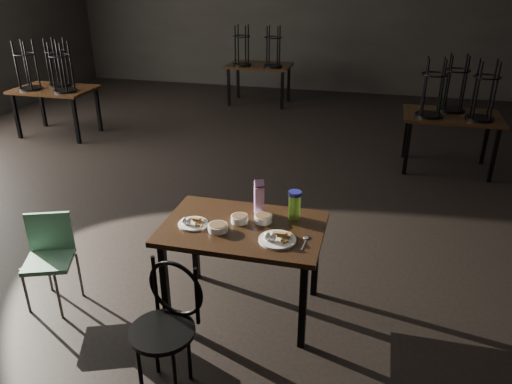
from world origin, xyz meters
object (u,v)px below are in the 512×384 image
(main_table, at_px, (243,235))
(juice_carton, at_px, (259,198))
(bentwood_chair, at_px, (168,318))
(school_chair, at_px, (50,252))
(water_bottle, at_px, (295,205))

(main_table, distance_m, juice_carton, 0.32)
(bentwood_chair, relative_size, school_chair, 1.16)
(water_bottle, height_order, bentwood_chair, water_bottle)
(main_table, height_order, bentwood_chair, bentwood_chair)
(water_bottle, bearing_deg, main_table, -147.78)
(main_table, bearing_deg, water_bottle, 32.22)
(main_table, bearing_deg, juice_carton, 73.08)
(bentwood_chair, bearing_deg, juice_carton, 84.36)
(juice_carton, bearing_deg, water_bottle, -1.35)
(water_bottle, xyz_separation_m, school_chair, (-1.87, -0.49, -0.41))
(water_bottle, height_order, school_chair, water_bottle)
(water_bottle, distance_m, school_chair, 1.97)
(juice_carton, height_order, water_bottle, juice_carton)
(juice_carton, height_order, bentwood_chair, juice_carton)
(juice_carton, xyz_separation_m, water_bottle, (0.28, -0.01, -0.02))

